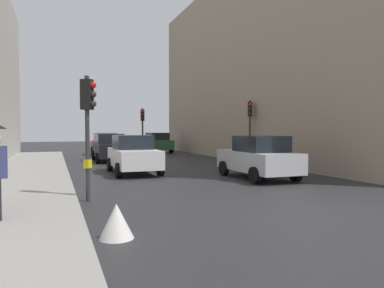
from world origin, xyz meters
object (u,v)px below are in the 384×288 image
Objects in this scene: warning_sign_triangle at (116,221)px; traffic_light_far_median at (143,123)px; traffic_light_near_right at (88,115)px; car_white_compact at (133,154)px; car_red_sedan at (105,144)px; car_green_estate at (157,143)px; car_dark_suv at (110,148)px; car_silver_hatchback at (258,157)px; traffic_light_mid_street at (250,120)px.

traffic_light_far_median is at bearing 75.82° from warning_sign_triangle.
traffic_light_near_right is 0.83× the size of car_white_compact.
traffic_light_near_right is 6.82m from car_white_compact.
traffic_light_near_right is 19.45m from car_red_sedan.
car_white_compact is at bearing -91.64° from car_red_sedan.
car_red_sedan is 0.98× the size of car_green_estate.
traffic_light_far_median reaches higher than car_dark_suv.
traffic_light_near_right is 0.83× the size of car_dark_suv.
traffic_light_near_right reaches higher than car_silver_hatchback.
car_silver_hatchback and car_dark_suv have the same top height.
car_red_sedan is 23.21m from warning_sign_triangle.
traffic_light_far_median is 0.84× the size of car_green_estate.
car_white_compact is at bearing -162.38° from traffic_light_mid_street.
car_red_sedan is (-2.39, 2.82, -1.62)m from traffic_light_far_median.
traffic_light_mid_street is 13.06m from traffic_light_near_right.
car_red_sedan and car_white_compact have the same top height.
car_green_estate is 1.03× the size of car_white_compact.
traffic_light_mid_street reaches higher than car_silver_hatchback.
traffic_light_far_median is 20.97m from warning_sign_triangle.
car_red_sedan is (-7.03, 10.67, -1.70)m from traffic_light_mid_street.
car_dark_suv is (2.42, 13.19, -1.54)m from traffic_light_near_right.
traffic_light_mid_street is at bearing 63.62° from car_silver_hatchback.
car_dark_suv is 17.22m from warning_sign_triangle.
traffic_light_mid_street reaches higher than traffic_light_near_right.
car_green_estate is at bearing 87.90° from car_silver_hatchback.
car_silver_hatchback is 11.56m from car_dark_suv.
traffic_light_far_median is at bearing 72.12° from traffic_light_near_right.
traffic_light_mid_street reaches higher than car_white_compact.
traffic_light_near_right is at bearing -159.82° from car_silver_hatchback.
warning_sign_triangle is (-2.26, -17.06, -0.55)m from car_dark_suv.
car_dark_suv reaches higher than warning_sign_triangle.
car_white_compact is at bearing -89.30° from car_dark_suv.
traffic_light_far_median is 0.86× the size of car_silver_hatchback.
traffic_light_near_right is at bearing -109.82° from car_green_estate.
car_dark_suv is at bearing 90.70° from car_white_compact.
car_silver_hatchback is (-2.95, -5.94, -1.70)m from traffic_light_mid_street.
car_silver_hatchback is 1.00× the size of car_dark_suv.
traffic_light_mid_street is at bearing 51.79° from warning_sign_triangle.
car_green_estate is at bearing 64.01° from traffic_light_far_median.
car_white_compact is at bearing -108.83° from car_green_estate.
traffic_light_mid_street is 0.87× the size of car_green_estate.
car_white_compact is (-2.76, -10.20, -1.62)m from traffic_light_far_median.
car_white_compact reaches higher than warning_sign_triangle.
car_green_estate is at bearing 23.17° from car_red_sedan.
car_white_compact is 6.48× the size of warning_sign_triangle.
traffic_light_mid_street reaches higher than traffic_light_far_median.
warning_sign_triangle is at bearing -128.21° from traffic_light_mid_street.
traffic_light_far_median reaches higher than car_white_compact.
car_green_estate is (4.76, 2.04, 0.00)m from car_red_sedan.
traffic_light_mid_street is at bearing 17.62° from car_white_compact.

